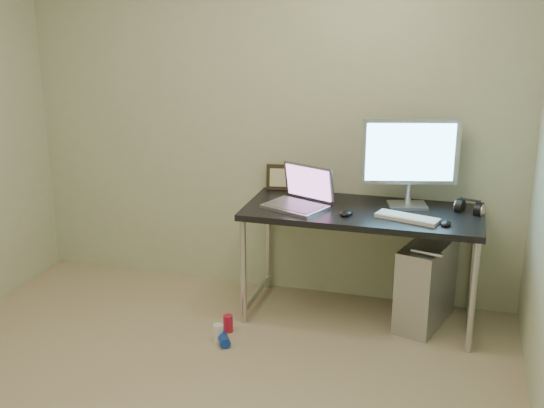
{
  "coord_description": "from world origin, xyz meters",
  "views": [
    {
      "loc": [
        1.29,
        -2.7,
        2.08
      ],
      "look_at": [
        0.22,
        1.07,
        0.85
      ],
      "focal_mm": 45.0,
      "sensor_mm": 36.0,
      "label": 1
    }
  ],
  "objects": [
    {
      "name": "cable_a",
      "position": [
        1.1,
        1.7,
        0.4
      ],
      "size": [
        0.01,
        0.16,
        0.69
      ],
      "primitive_type": "cylinder",
      "rotation": [
        0.21,
        0.0,
        0.0
      ],
      "color": "black",
      "rests_on": "ground"
    },
    {
      "name": "webcam",
      "position": [
        0.29,
        1.71,
        0.83
      ],
      "size": [
        0.04,
        0.03,
        0.12
      ],
      "rotation": [
        0.0,
        0.0,
        0.0
      ],
      "color": "silver",
      "rests_on": "desk"
    },
    {
      "name": "keyboard",
      "position": [
        1.01,
        1.3,
        0.76
      ],
      "size": [
        0.4,
        0.23,
        0.02
      ],
      "primitive_type": "cube",
      "rotation": [
        0.0,
        0.0,
        -0.29
      ],
      "color": "silver",
      "rests_on": "desk"
    },
    {
      "name": "picture_frame",
      "position": [
        0.11,
        1.72,
        0.84
      ],
      "size": [
        0.23,
        0.1,
        0.18
      ],
      "primitive_type": "cube",
      "rotation": [
        -0.21,
        0.0,
        0.16
      ],
      "color": "black",
      "rests_on": "desk"
    },
    {
      "name": "wall_back",
      "position": [
        0.0,
        1.75,
        1.25
      ],
      "size": [
        3.5,
        0.02,
        2.5
      ],
      "primitive_type": "cube",
      "color": "beige",
      "rests_on": "ground"
    },
    {
      "name": "mouse_right",
      "position": [
        1.24,
        1.26,
        0.77
      ],
      "size": [
        0.07,
        0.1,
        0.03
      ],
      "primitive_type": "ellipsoid",
      "rotation": [
        0.0,
        0.0,
        -0.06
      ],
      "color": "black",
      "rests_on": "desk"
    },
    {
      "name": "tower_computer",
      "position": [
        1.15,
        1.45,
        0.28
      ],
      "size": [
        0.37,
        0.57,
        0.59
      ],
      "rotation": [
        0.0,
        0.0,
        -0.29
      ],
      "color": "#B2B1B7",
      "rests_on": "ground"
    },
    {
      "name": "mouse_left",
      "position": [
        0.64,
        1.29,
        0.77
      ],
      "size": [
        0.1,
        0.13,
        0.04
      ],
      "primitive_type": "ellipsoid",
      "rotation": [
        0.0,
        0.0,
        -0.18
      ],
      "color": "black",
      "rests_on": "desk"
    },
    {
      "name": "can_white",
      "position": [
        -0.06,
        0.85,
        0.06
      ],
      "size": [
        0.08,
        0.08,
        0.11
      ],
      "primitive_type": "cylinder",
      "rotation": [
        0.0,
        0.0,
        0.43
      ],
      "color": "white",
      "rests_on": "ground"
    },
    {
      "name": "monitor",
      "position": [
        0.99,
        1.57,
        1.08
      ],
      "size": [
        0.6,
        0.23,
        0.57
      ],
      "rotation": [
        0.0,
        0.0,
        0.25
      ],
      "color": "silver",
      "rests_on": "desk"
    },
    {
      "name": "laptop",
      "position": [
        0.33,
        1.38,
        0.81
      ],
      "size": [
        0.47,
        0.43,
        0.26
      ],
      "rotation": [
        0.0,
        0.0,
        -0.4
      ],
      "color": "silver",
      "rests_on": "desk"
    },
    {
      "name": "can_red",
      "position": [
        -0.04,
        0.98,
        0.06
      ],
      "size": [
        0.07,
        0.07,
        0.11
      ],
      "primitive_type": "cylinder",
      "rotation": [
        0.0,
        0.0,
        0.21
      ],
      "color": "red",
      "rests_on": "ground"
    },
    {
      "name": "headphones",
      "position": [
        1.38,
        1.54,
        0.78
      ],
      "size": [
        0.19,
        0.11,
        0.11
      ],
      "rotation": [
        0.0,
        0.0,
        -0.33
      ],
      "color": "black",
      "rests_on": "desk"
    },
    {
      "name": "cable_b",
      "position": [
        1.19,
        1.68,
        0.38
      ],
      "size": [
        0.02,
        0.11,
        0.71
      ],
      "primitive_type": "cylinder",
      "rotation": [
        0.14,
        0.0,
        0.09
      ],
      "color": "black",
      "rests_on": "ground"
    },
    {
      "name": "can_blue",
      "position": [
        -0.01,
        0.82,
        0.03
      ],
      "size": [
        0.12,
        0.14,
        0.07
      ],
      "primitive_type": "cylinder",
      "rotation": [
        1.57,
        0.0,
        0.53
      ],
      "color": "#1439A7",
      "rests_on": "ground"
    },
    {
      "name": "desk",
      "position": [
        0.72,
        1.42,
        0.67
      ],
      "size": [
        1.5,
        0.66,
        0.75
      ],
      "color": "black",
      "rests_on": "ground"
    }
  ]
}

